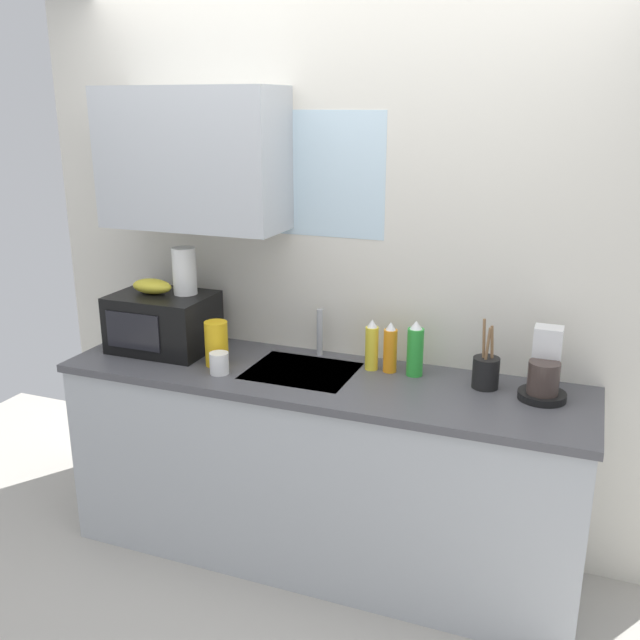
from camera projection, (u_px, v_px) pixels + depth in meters
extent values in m
cube|color=silver|center=(347.00, 279.00, 3.27)|extent=(3.07, 0.10, 2.50)
cube|color=#B2B7BC|center=(193.00, 159.00, 3.16)|extent=(0.84, 0.32, 0.62)
cube|color=silver|center=(325.00, 174.00, 3.13)|extent=(0.56, 0.02, 0.55)
cube|color=#B2B7BC|center=(320.00, 471.00, 3.20)|extent=(2.27, 0.60, 0.86)
cube|color=#4C4C51|center=(320.00, 379.00, 3.07)|extent=(2.30, 0.63, 0.03)
cube|color=#9EA0A5|center=(302.00, 385.00, 3.13)|extent=(0.46, 0.38, 0.14)
cylinder|color=#B2B5BA|center=(320.00, 332.00, 3.28)|extent=(0.03, 0.03, 0.22)
cube|color=black|center=(164.00, 322.00, 3.35)|extent=(0.46, 0.34, 0.27)
cube|color=black|center=(133.00, 331.00, 3.21)|extent=(0.28, 0.01, 0.17)
ellipsoid|color=gold|center=(152.00, 286.00, 3.32)|extent=(0.20, 0.11, 0.07)
cylinder|color=white|center=(184.00, 271.00, 3.29)|extent=(0.11, 0.11, 0.22)
cylinder|color=black|center=(542.00, 396.00, 2.81)|extent=(0.19, 0.19, 0.03)
cylinder|color=#3F332D|center=(543.00, 378.00, 2.78)|extent=(0.12, 0.12, 0.13)
cube|color=silver|center=(546.00, 358.00, 2.83)|extent=(0.11, 0.09, 0.26)
cylinder|color=yellow|center=(372.00, 348.00, 3.10)|extent=(0.06, 0.06, 0.19)
cone|color=white|center=(372.00, 323.00, 3.07)|extent=(0.04, 0.04, 0.04)
cylinder|color=orange|center=(390.00, 351.00, 3.08)|extent=(0.06, 0.06, 0.19)
cone|color=white|center=(391.00, 326.00, 3.04)|extent=(0.04, 0.04, 0.04)
cylinder|color=green|center=(415.00, 352.00, 3.03)|extent=(0.07, 0.07, 0.21)
cone|color=white|center=(416.00, 325.00, 3.00)|extent=(0.05, 0.05, 0.04)
cylinder|color=gold|center=(217.00, 344.00, 3.15)|extent=(0.10, 0.10, 0.20)
cylinder|color=white|center=(219.00, 363.00, 3.07)|extent=(0.08, 0.08, 0.09)
cylinder|color=black|center=(486.00, 373.00, 2.91)|extent=(0.11, 0.11, 0.13)
cylinder|color=olive|center=(484.00, 349.00, 2.89)|extent=(0.02, 0.01, 0.26)
cylinder|color=olive|center=(492.00, 353.00, 2.89)|extent=(0.03, 0.03, 0.23)
cylinder|color=olive|center=(486.00, 354.00, 2.87)|extent=(0.03, 0.02, 0.23)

